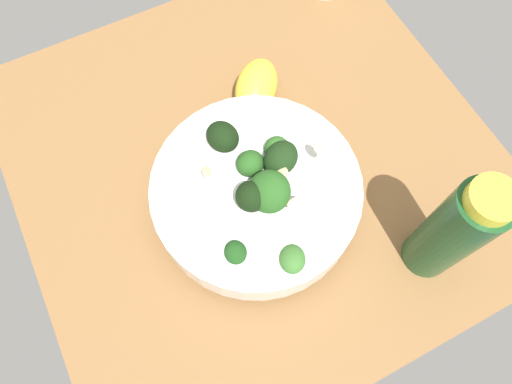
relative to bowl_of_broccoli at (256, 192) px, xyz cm
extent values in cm
cube|color=brown|center=(-5.47, 2.68, -6.15)|extent=(56.01, 56.01, 4.54)
cylinder|color=white|center=(0.00, -0.05, -3.15)|extent=(12.43, 12.43, 1.45)
cylinder|color=white|center=(0.00, -0.05, -0.24)|extent=(22.61, 22.61, 4.36)
cylinder|color=silver|center=(0.00, -0.05, 1.54)|extent=(18.54, 18.54, 0.80)
cylinder|color=#4A8F3C|center=(-2.43, 3.76, 0.99)|extent=(1.32, 1.37, 1.30)
ellipsoid|color=#2D6023|center=(-2.43, 3.76, 2.40)|extent=(4.16, 3.92, 3.67)
cylinder|color=#2F662B|center=(8.65, -0.47, 0.12)|extent=(1.57, 1.57, 1.94)
ellipsoid|color=#386B2B|center=(8.65, -0.47, 1.78)|extent=(4.59, 3.77, 3.47)
cylinder|color=#2F662B|center=(5.60, -5.16, 0.48)|extent=(1.33, 1.33, 1.17)
ellipsoid|color=#194216|center=(5.60, -5.16, 1.70)|extent=(3.32, 2.95, 3.40)
cylinder|color=#2F662B|center=(-1.09, 3.40, 1.57)|extent=(1.84, 1.97, 1.39)
ellipsoid|color=black|center=(-1.09, 3.40, 3.21)|extent=(5.50, 5.76, 4.95)
cylinder|color=#3C7A32|center=(-6.36, -0.85, 1.16)|extent=(1.83, 1.82, 1.66)
ellipsoid|color=black|center=(-6.36, -0.85, 2.89)|extent=(4.87, 4.94, 3.82)
cylinder|color=#589D47|center=(1.51, -1.40, 2.05)|extent=(1.49, 1.52, 1.57)
ellipsoid|color=black|center=(1.51, -1.40, 3.56)|extent=(3.70, 3.56, 3.79)
cylinder|color=#3C7A32|center=(1.86, 0.48, 1.54)|extent=(2.26, 2.32, 1.88)
ellipsoid|color=#23511C|center=(1.86, 0.48, 3.60)|extent=(4.84, 5.42, 5.06)
cylinder|color=#3C7A32|center=(-2.29, 0.42, 0.99)|extent=(1.27, 1.34, 1.82)
ellipsoid|color=#23511C|center=(-2.29, 0.42, 2.55)|extent=(4.82, 4.63, 3.88)
ellipsoid|color=#DBBC84|center=(-3.14, -4.16, 3.24)|extent=(2.05, 1.52, 1.13)
ellipsoid|color=#DBBC84|center=(4.25, 2.16, 4.04)|extent=(1.06, 1.81, 0.68)
ellipsoid|color=#DBBC84|center=(0.28, 7.06, 4.36)|extent=(1.94, 1.22, 0.71)
ellipsoid|color=#DBBC84|center=(0.97, 2.11, 2.41)|extent=(1.90, 2.00, 1.09)
ellipsoid|color=#DBBC84|center=(1.20, -0.28, 3.44)|extent=(1.41, 2.04, 1.33)
ellipsoid|color=#DBBC84|center=(0.60, 3.17, 3.94)|extent=(1.91, 1.09, 1.13)
ellipsoid|color=yellow|center=(-13.28, 6.76, -1.50)|extent=(9.39, 9.15, 4.76)
cylinder|color=#194723|center=(13.82, 14.03, 3.95)|extent=(5.19, 5.19, 15.66)
cylinder|color=gold|center=(13.82, 14.03, 12.49)|extent=(4.28, 4.28, 1.41)
camera|label=1|loc=(17.76, -9.11, 47.00)|focal=32.89mm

